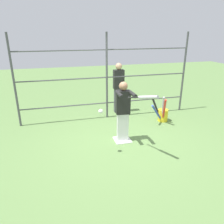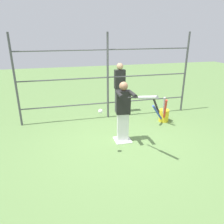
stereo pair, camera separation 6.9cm
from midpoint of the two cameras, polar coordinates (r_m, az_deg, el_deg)
name	(u,v)px [view 2 (the right image)]	position (r m, az deg, el deg)	size (l,w,h in m)	color
ground_plane	(123,140)	(5.51, 3.13, -7.37)	(24.00, 24.00, 0.00)	#608447
home_plate	(123,140)	(5.51, 3.13, -7.28)	(0.40, 0.40, 0.02)	white
fence_backstop	(108,77)	(6.54, -0.81, 9.05)	(5.19, 0.06, 2.54)	#4C4C51
batter	(123,110)	(5.17, 3.35, 0.44)	(0.38, 0.53, 1.49)	silver
baseball_bat_swinging	(145,97)	(4.32, 9.13, 3.79)	(0.36, 0.78, 0.26)	black
softball_in_flight	(100,111)	(4.51, -2.60, 0.18)	(0.10, 0.10, 0.10)	white
bat_bucket	(163,114)	(6.67, 13.49, -0.54)	(0.68, 0.57, 0.83)	yellow
bystander_behind_fence	(120,87)	(7.12, 2.29, 6.47)	(0.34, 0.21, 1.62)	#3F3F47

